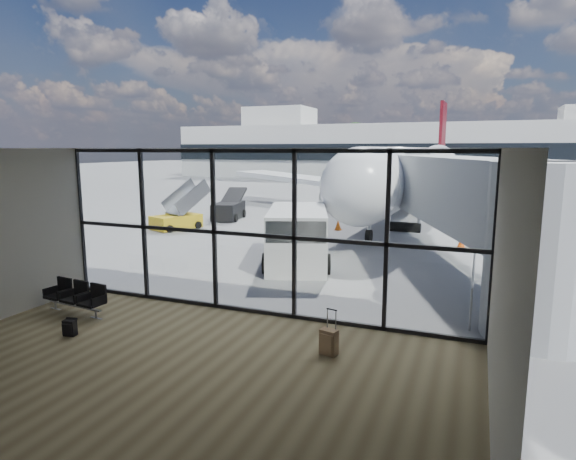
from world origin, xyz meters
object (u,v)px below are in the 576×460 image
Objects in this scene: backpack at (70,328)px; belt_loader at (229,209)px; airliner at (416,173)px; mobile_stairs at (177,220)px; seating_row at (77,296)px; service_van at (298,236)px; suitcase at (329,342)px.

belt_loader is (-5.88, 18.84, 0.42)m from backpack.
airliner is 17.84m from mobile_stairs.
belt_loader is at bearing 96.65° from backpack.
mobile_stairs is (-0.89, -4.46, -0.10)m from belt_loader.
belt_loader is (-4.76, 17.45, 0.14)m from seating_row.
mobile_stairs is (-6.76, 14.38, 0.32)m from backpack.
service_van is 10.80m from mobile_stairs.
airliner is at bearing 69.71° from backpack.
suitcase is 26.74m from airliner.
service_van is at bearing -94.47° from airliner.
mobile_stairs is (-11.48, -13.47, -2.25)m from airliner.
mobile_stairs is at bearing 119.39° from seating_row.
airliner is (-1.44, 26.59, 2.47)m from suitcase.
suitcase is 18.41m from mobile_stairs.
seating_row is 27.19m from airliner.
backpack is (1.12, -1.38, -0.28)m from seating_row.
seating_row is 18.09m from belt_loader.
airliner is at bearing 64.31° from service_van.
backpack is at bearing -125.07° from service_van.
airliner is 14.07m from belt_loader.
suitcase reaches higher than seating_row.
backpack is 9.34m from service_van.
airliner reaches higher than mobile_stairs.
service_van is at bearing 70.01° from seating_row.
seating_row is 0.06× the size of airliner.
service_van is at bearing 128.61° from suitcase.
belt_loader is (-8.43, 9.89, -0.49)m from service_van.
backpack is at bearing -85.31° from belt_loader.
service_van is at bearing -62.22° from belt_loader.
suitcase is (7.28, -0.12, -0.18)m from seating_row.
service_van is (3.67, 7.56, 0.63)m from seating_row.
belt_loader is at bearing -137.54° from airliner.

